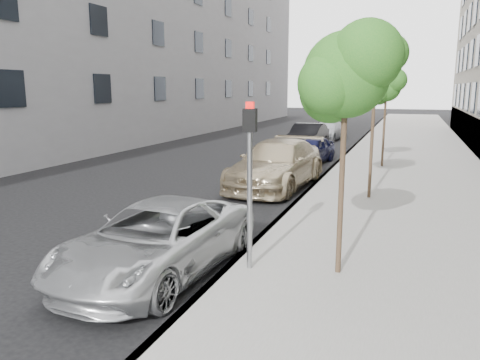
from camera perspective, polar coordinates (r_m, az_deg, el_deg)
The scene contains 12 objects.
ground at distance 8.83m, azimuth -11.30°, elevation -12.51°, with size 160.00×160.00×0.00m, color black.
sidewalk at distance 31.06m, azimuth 19.99°, elevation 4.07°, with size 6.40×72.00×0.14m, color gray.
curb at distance 31.22m, azimuth 14.24°, elevation 4.43°, with size 0.15×72.00×0.14m, color #9E9B93.
tree_near at distance 8.44m, azimuth 13.01°, elevation 12.43°, with size 1.81×1.61×4.50m.
tree_mid at distance 14.93m, azimuth 16.35°, elevation 13.39°, with size 1.77×1.57×4.95m.
tree_far at distance 21.40m, azimuth 17.50°, elevation 10.72°, with size 1.60×1.40×4.20m.
signal_pole at distance 8.57m, azimuth 1.19°, elevation 1.65°, with size 0.26×0.20×3.13m.
minivan at distance 9.12m, azimuth -10.05°, elevation -7.14°, with size 2.25×4.88×1.36m, color #B8BBBE.
suv at distance 16.85m, azimuth 4.48°, elevation 1.94°, with size 2.34×5.75×1.67m, color tan.
sedan_blue at distance 22.44m, azimuth 8.60°, elevation 3.64°, with size 1.52×3.78×1.29m, color black.
sedan_black at distance 27.33m, azimuth 8.20°, elevation 5.21°, with size 1.61×4.61×1.52m, color black.
sedan_rear at distance 33.02m, azimuth 10.64°, elevation 5.94°, with size 1.82×4.47×1.30m, color #ACAFB4.
Camera 1 is at (4.31, -6.87, 3.50)m, focal length 35.00 mm.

